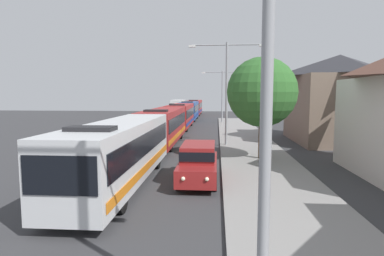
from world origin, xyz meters
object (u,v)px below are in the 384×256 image
(streetlamp_mid, at_px, (227,83))
(streetlamp_far, at_px, (222,90))
(bus_second_in_line, at_px, (164,125))
(roadside_tree, at_px, (262,92))
(bus_middle, at_px, (181,115))
(bus_fourth_in_line, at_px, (189,110))
(streetlamp_near, at_px, (268,29))
(bus_lead, at_px, (121,150))
(bus_rear, at_px, (195,107))
(white_suv, at_px, (198,161))
(box_truck_oncoming, at_px, (178,107))

(streetlamp_mid, height_order, streetlamp_far, streetlamp_mid)
(bus_second_in_line, height_order, streetlamp_mid, streetlamp_mid)
(streetlamp_far, height_order, roadside_tree, streetlamp_far)
(bus_middle, distance_m, streetlamp_far, 9.97)
(bus_fourth_in_line, relative_size, streetlamp_near, 1.34)
(streetlamp_mid, bearing_deg, bus_middle, 111.32)
(bus_lead, xyz_separation_m, bus_rear, (-0.00, 51.84, -0.00))
(bus_middle, height_order, bus_rear, same)
(white_suv, distance_m, streetlamp_near, 11.59)
(streetlamp_mid, relative_size, roadside_tree, 1.27)
(box_truck_oncoming, bearing_deg, bus_rear, 31.48)
(bus_rear, bearing_deg, box_truck_oncoming, -148.52)
(white_suv, distance_m, roadside_tree, 7.47)
(bus_middle, xyz_separation_m, box_truck_oncoming, (-3.30, 24.18, 0.03))
(streetlamp_near, relative_size, streetlamp_far, 1.13)
(bus_second_in_line, relative_size, bus_rear, 1.03)
(bus_lead, xyz_separation_m, roadside_tree, (7.51, 6.23, 2.81))
(bus_fourth_in_line, relative_size, white_suv, 2.28)
(bus_rear, bearing_deg, streetlamp_near, -84.99)
(streetlamp_mid, bearing_deg, white_suv, -98.80)
(bus_middle, distance_m, streetlamp_near, 36.01)
(bus_fourth_in_line, height_order, box_truck_oncoming, bus_fourth_in_line)
(bus_fourth_in_line, distance_m, roadside_tree, 33.40)
(bus_fourth_in_line, bearing_deg, roadside_tree, -76.96)
(bus_middle, bearing_deg, white_suv, -81.52)
(bus_second_in_line, relative_size, streetlamp_mid, 1.47)
(white_suv, distance_m, streetlamp_mid, 11.91)
(bus_second_in_line, relative_size, roadside_tree, 1.86)
(bus_fourth_in_line, xyz_separation_m, streetlamp_far, (5.40, -5.27, 3.21))
(streetlamp_mid, bearing_deg, streetlamp_far, 90.00)
(bus_lead, bearing_deg, streetlamp_far, 80.82)
(bus_lead, height_order, bus_middle, same)
(bus_second_in_line, distance_m, streetlamp_mid, 6.57)
(bus_rear, xyz_separation_m, streetlamp_near, (5.40, -61.62, 3.72))
(white_suv, height_order, streetlamp_near, streetlamp_near)
(white_suv, relative_size, streetlamp_far, 0.66)
(bus_lead, distance_m, bus_middle, 25.64)
(bus_lead, relative_size, white_suv, 2.43)
(streetlamp_mid, bearing_deg, streetlamp_near, -90.00)
(streetlamp_near, bearing_deg, streetlamp_far, 90.00)
(bus_lead, height_order, streetlamp_far, streetlamp_far)
(bus_lead, relative_size, bus_rear, 1.02)
(roadside_tree, bearing_deg, bus_second_in_line, 139.16)
(roadside_tree, bearing_deg, box_truck_oncoming, 103.93)
(bus_fourth_in_line, distance_m, streetlamp_near, 48.87)
(bus_rear, xyz_separation_m, roadside_tree, (7.51, -45.62, 2.81))
(bus_second_in_line, distance_m, roadside_tree, 10.32)
(white_suv, xyz_separation_m, streetlamp_mid, (1.70, 10.98, 4.28))
(bus_fourth_in_line, height_order, roadside_tree, roadside_tree)
(bus_middle, xyz_separation_m, bus_rear, (0.00, 26.20, 0.00))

